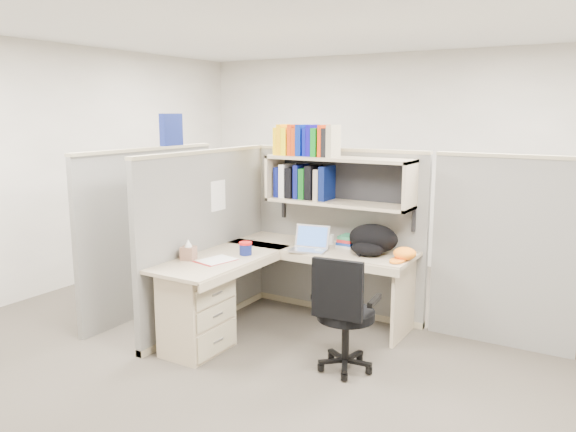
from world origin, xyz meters
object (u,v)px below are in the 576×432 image
Objects in this scene: snack_canister at (246,248)px; laptop at (309,239)px; backpack at (371,240)px; task_chair at (344,332)px; desk at (232,295)px.

laptop is at bearing 44.06° from snack_canister.
laptop is 2.76× the size of snack_canister.
laptop reaches higher than snack_canister.
laptop is 0.55m from backpack.
task_chair is (1.08, -0.25, -0.46)m from snack_canister.
snack_canister is at bearing -146.29° from laptop.
backpack is at bearing 31.79° from snack_canister.
desk is 1.30m from backpack.
snack_canister is (-0.03, 0.26, 0.35)m from desk.
task_chair reaches higher than snack_canister.
backpack is 1.00m from task_chair.
laptop is 0.58m from snack_canister.
backpack is 1.10m from snack_canister.
snack_canister is (-0.93, -0.58, -0.07)m from backpack.
backpack is 3.85× the size of snack_canister.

